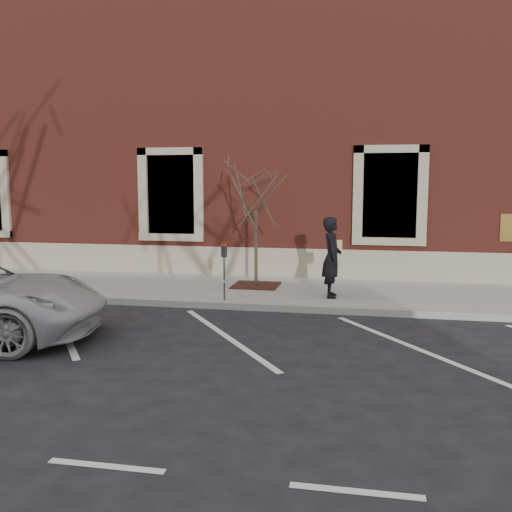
# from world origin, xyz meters

# --- Properties ---
(ground) EXTENTS (120.00, 120.00, 0.00)m
(ground) POSITION_xyz_m (0.00, 0.00, 0.00)
(ground) COLOR #28282B
(ground) RESTS_ON ground
(sidewalk_near) EXTENTS (40.00, 3.50, 0.15)m
(sidewalk_near) POSITION_xyz_m (0.00, 1.75, 0.07)
(sidewalk_near) COLOR #BAB6AE
(sidewalk_near) RESTS_ON ground
(curb_near) EXTENTS (40.00, 0.12, 0.15)m
(curb_near) POSITION_xyz_m (0.00, -0.05, 0.07)
(curb_near) COLOR #9E9E99
(curb_near) RESTS_ON ground
(parking_stripes) EXTENTS (28.00, 4.40, 0.01)m
(parking_stripes) POSITION_xyz_m (0.00, -2.20, 0.00)
(parking_stripes) COLOR silver
(parking_stripes) RESTS_ON ground
(building_civic) EXTENTS (40.00, 8.62, 8.00)m
(building_civic) POSITION_xyz_m (0.00, 7.74, 4.00)
(building_civic) COLOR maroon
(building_civic) RESTS_ON ground
(man) EXTENTS (0.50, 0.71, 1.83)m
(man) POSITION_xyz_m (1.67, 0.99, 1.06)
(man) COLOR black
(man) RESTS_ON sidewalk_near
(parking_meter) EXTENTS (0.12, 0.09, 1.27)m
(parking_meter) POSITION_xyz_m (-0.62, 0.15, 1.03)
(parking_meter) COLOR #595B60
(parking_meter) RESTS_ON sidewalk_near
(tree_grate) EXTENTS (1.14, 1.14, 0.03)m
(tree_grate) POSITION_xyz_m (-0.28, 2.04, 0.16)
(tree_grate) COLOR #451D16
(tree_grate) RESTS_ON sidewalk_near
(sapling) EXTENTS (2.09, 2.09, 3.48)m
(sapling) POSITION_xyz_m (-0.28, 2.04, 2.59)
(sapling) COLOR #413827
(sapling) RESTS_ON sidewalk_near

